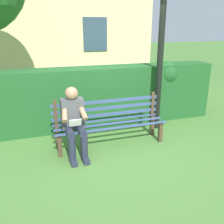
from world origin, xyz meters
name	(u,v)px	position (x,y,z in m)	size (l,w,h in m)	color
ground	(110,144)	(0.00, 0.00, 0.00)	(60.00, 60.00, 0.00)	#477533
park_bench	(109,120)	(0.00, -0.09, 0.45)	(2.06, 0.50, 0.89)	#4C3828
person_seated	(74,120)	(0.68, 0.10, 0.61)	(0.44, 0.73, 1.16)	#4C4C51
hedge_backdrop	(99,95)	(-0.09, -1.08, 0.67)	(5.35, 0.66, 1.37)	#1E5123
lamp_post	(162,35)	(-1.24, -0.53, 1.95)	(0.31, 0.31, 3.21)	black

